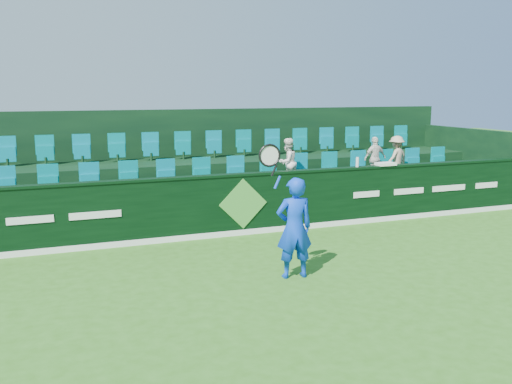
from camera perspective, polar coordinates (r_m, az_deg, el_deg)
name	(u,v)px	position (r m, az deg, el deg)	size (l,w,h in m)	color
ground	(328,294)	(9.10, 7.24, -10.04)	(60.00, 60.00, 0.00)	#2E6618
sponsor_hoarding	(242,204)	(12.45, -1.46, -1.20)	(16.00, 0.25, 1.35)	black
stand_tier_front	(226,207)	(13.52, -3.05, -1.48)	(16.00, 2.00, 0.80)	black
stand_tier_back	(203,184)	(15.26, -5.29, 0.79)	(16.00, 1.80, 1.30)	black
stand_rear	(198,161)	(15.61, -5.78, 3.10)	(16.00, 4.10, 2.60)	black
seat_row_front	(220,175)	(13.77, -3.60, 1.69)	(13.50, 0.50, 0.60)	#03798C
seat_row_back	(200,148)	(15.42, -5.66, 4.45)	(13.50, 0.50, 0.60)	#03798C
tennis_player	(294,227)	(9.56, 3.81, -3.51)	(1.08, 0.48, 2.36)	blue
spectator_left	(287,162)	(13.95, 3.17, 2.99)	(0.57, 0.44, 1.17)	white
spectator_middle	(375,159)	(15.15, 11.80, 3.30)	(0.67, 0.28, 1.14)	silver
spectator_right	(396,157)	(15.52, 13.86, 3.38)	(0.74, 0.42, 1.14)	tan
towel	(386,164)	(13.99, 12.83, 2.76)	(0.45, 0.29, 0.07)	white
drinks_bottle	(357,162)	(13.56, 10.10, 2.97)	(0.07, 0.07, 0.23)	silver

